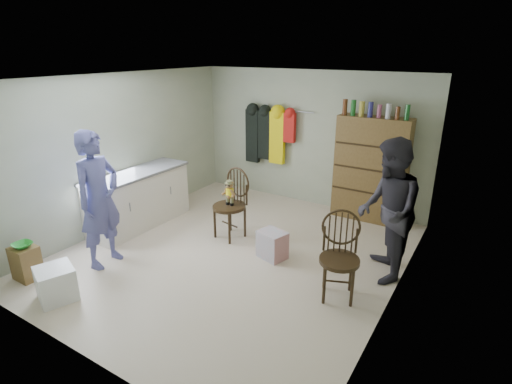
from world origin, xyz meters
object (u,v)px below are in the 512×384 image
Objects in this scene: counter at (139,199)px; chair_front at (232,199)px; dresser at (371,169)px; chair_far at (340,252)px.

chair_front is (1.59, 0.47, 0.16)m from counter.
dresser is (3.20, 2.30, 0.44)m from counter.
chair_far is 0.52× the size of dresser.
chair_far is at bearing -2.89° from counter.
counter is at bearing -144.31° from dresser.
chair_far is at bearing -7.18° from chair_front.
dresser is at bearing 77.58° from chair_far.
chair_front reaches higher than counter.
chair_front is 1.04× the size of chair_far.
dresser reaches higher than chair_front.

